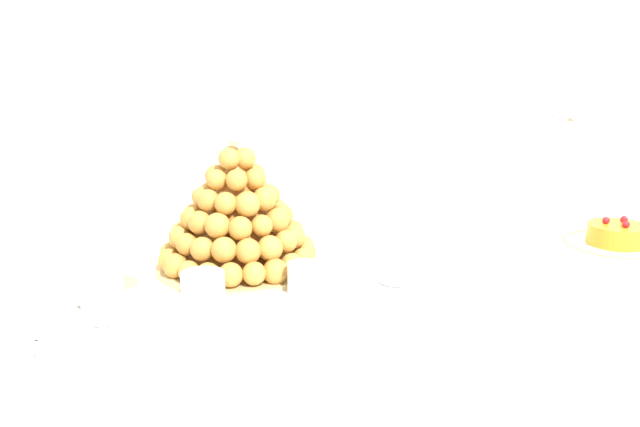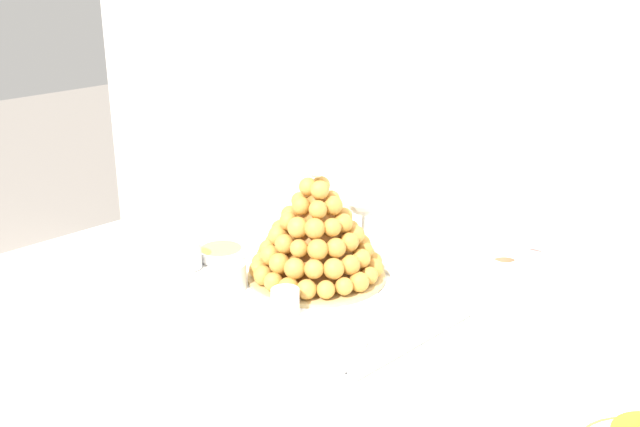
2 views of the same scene
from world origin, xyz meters
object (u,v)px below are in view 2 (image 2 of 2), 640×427
croquembouche (316,234)px  serving_tray (294,288)px  dessert_cup_mid_left (230,277)px  wine_glass (364,199)px  dessert_cup_left (187,256)px  creme_brulee_ramekin (221,252)px  macaron_goblet (515,316)px  dessert_cup_centre (285,302)px  dessert_cup_mid_right (349,329)px

croquembouche → serving_tray: bearing=-91.2°
serving_tray → dessert_cup_mid_left: bearing=-132.9°
serving_tray → wine_glass: bearing=96.5°
dessert_cup_left → creme_brulee_ramekin: (0.01, 0.08, -0.01)m
dessert_cup_left → macaron_goblet: macaron_goblet is taller
dessert_cup_centre → creme_brulee_ramekin: bearing=164.8°
dessert_cup_mid_right → macaron_goblet: macaron_goblet is taller
macaron_goblet → creme_brulee_ramekin: bearing=175.0°
wine_glass → serving_tray: bearing=-83.5°
serving_tray → dessert_cup_centre: bearing=-50.7°
dessert_cup_left → dessert_cup_mid_left: (0.14, 0.00, -0.00)m
dessert_cup_mid_left → wine_glass: wine_glass is taller
croquembouche → dessert_cup_left: bearing=-145.9°
serving_tray → dessert_cup_mid_right: bearing=-20.3°
dessert_cup_centre → creme_brulee_ramekin: size_ratio=0.53×
dessert_cup_mid_left → dessert_cup_mid_right: dessert_cup_mid_right is taller
dessert_cup_mid_left → macaron_goblet: size_ratio=0.24×
serving_tray → dessert_cup_centre: dessert_cup_centre is taller
dessert_cup_centre → croquembouche: bearing=115.3°
dessert_cup_left → creme_brulee_ramekin: 0.08m
croquembouche → dessert_cup_mid_left: size_ratio=4.30×
croquembouche → dessert_cup_centre: (0.07, -0.15, -0.07)m
dessert_cup_left → macaron_goblet: bearing=1.2°
macaron_goblet → dessert_cup_left: bearing=-178.8°
dessert_cup_mid_left → creme_brulee_ramekin: bearing=148.4°
dessert_cup_left → dessert_cup_mid_left: size_ratio=0.93×
dessert_cup_mid_left → dessert_cup_mid_right: (0.31, 0.01, 0.00)m
dessert_cup_left → creme_brulee_ramekin: bearing=83.3°
creme_brulee_ramekin → macaron_goblet: macaron_goblet is taller
macaron_goblet → wine_glass: size_ratio=1.57×
dessert_cup_mid_left → serving_tray: bearing=47.1°
dessert_cup_left → dessert_cup_centre: size_ratio=1.14×
serving_tray → wine_glass: wine_glass is taller
dessert_cup_left → creme_brulee_ramekin: dessert_cup_left is taller
croquembouche → wine_glass: croquembouche is taller
dessert_cup_mid_left → macaron_goblet: macaron_goblet is taller
croquembouche → dessert_cup_mid_left: (-0.08, -0.15, -0.07)m
dessert_cup_left → croquembouche: bearing=34.1°
dessert_cup_left → wine_glass: bearing=58.8°
serving_tray → macaron_goblet: size_ratio=2.31×
creme_brulee_ramekin → macaron_goblet: bearing=-5.0°
croquembouche → creme_brulee_ramekin: 0.24m
dessert_cup_mid_left → wine_glass: bearing=80.0°
dessert_cup_mid_right → macaron_goblet: (0.30, 0.01, 0.13)m
serving_tray → creme_brulee_ramekin: size_ratio=6.36×
dessert_cup_left → dessert_cup_mid_left: bearing=0.3°
croquembouche → dessert_cup_mid_right: bearing=-32.7°
dessert_cup_left → wine_glass: 0.39m
dessert_cup_mid_left → macaron_goblet: (0.60, 0.02, 0.13)m
dessert_cup_mid_right → wine_glass: bearing=128.6°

